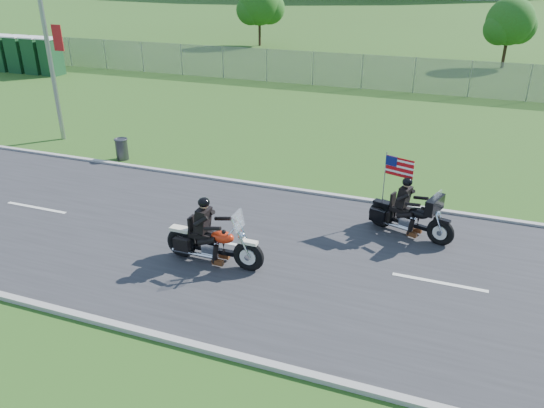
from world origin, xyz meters
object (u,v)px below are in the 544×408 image
(porta_toilet_c, at_px, (18,55))
(motorcycle_follow, at_px, (410,217))
(porta_toilet_d, at_px, (2,54))
(motorcycle_lead, at_px, (212,243))
(trash_can, at_px, (122,149))
(porta_toilet_b, at_px, (34,56))
(porta_toilet_a, at_px, (51,57))

(porta_toilet_c, relative_size, motorcycle_follow, 0.94)
(porta_toilet_c, xyz_separation_m, porta_toilet_d, (-1.40, 0.00, 0.00))
(porta_toilet_c, distance_m, porta_toilet_d, 1.40)
(motorcycle_lead, relative_size, trash_can, 3.35)
(motorcycle_follow, bearing_deg, porta_toilet_b, 168.33)
(porta_toilet_b, relative_size, porta_toilet_c, 1.00)
(porta_toilet_a, distance_m, trash_can, 18.55)
(porta_toilet_c, relative_size, trash_can, 2.87)
(trash_can, bearing_deg, porta_toilet_c, 143.65)
(porta_toilet_c, bearing_deg, porta_toilet_a, 0.00)
(porta_toilet_b, distance_m, trash_can, 19.62)
(porta_toilet_a, bearing_deg, porta_toilet_b, 180.00)
(porta_toilet_b, xyz_separation_m, porta_toilet_c, (-1.40, 0.00, 0.00))
(porta_toilet_c, relative_size, motorcycle_lead, 0.86)
(porta_toilet_b, relative_size, motorcycle_follow, 0.94)
(porta_toilet_a, height_order, motorcycle_lead, porta_toilet_a)
(porta_toilet_d, xyz_separation_m, trash_can, (18.08, -12.28, -0.75))
(porta_toilet_a, relative_size, porta_toilet_b, 1.00)
(porta_toilet_a, distance_m, porta_toilet_c, 2.80)
(porta_toilet_b, bearing_deg, motorcycle_lead, -39.36)
(porta_toilet_b, bearing_deg, porta_toilet_a, 0.00)
(porta_toilet_c, height_order, motorcycle_follow, porta_toilet_c)
(porta_toilet_d, height_order, trash_can, porta_toilet_d)
(trash_can, bearing_deg, motorcycle_lead, -40.64)
(porta_toilet_a, distance_m, motorcycle_follow, 29.04)
(porta_toilet_c, distance_m, trash_can, 20.73)
(motorcycle_lead, distance_m, trash_can, 8.78)
(motorcycle_lead, bearing_deg, porta_toilet_d, 144.66)
(porta_toilet_a, distance_m, porta_toilet_d, 4.20)
(porta_toilet_a, relative_size, porta_toilet_c, 1.00)
(porta_toilet_c, bearing_deg, porta_toilet_d, 180.00)
(porta_toilet_c, bearing_deg, motorcycle_follow, -27.99)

